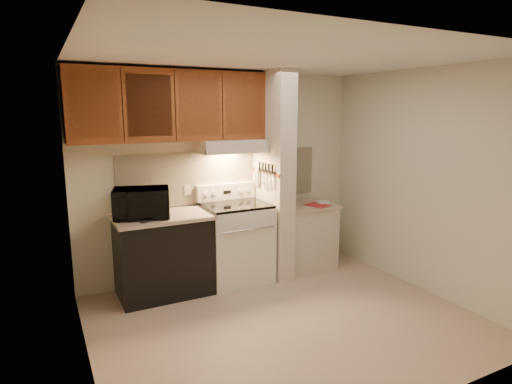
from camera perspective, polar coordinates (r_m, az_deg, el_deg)
floor at (r=4.42m, az=3.85°, el=-16.62°), size 3.60×3.60×0.00m
ceiling at (r=3.95m, az=4.33°, el=17.55°), size 3.60×3.60×0.00m
wall_back at (r=5.32m, az=-4.33°, el=2.29°), size 3.60×2.50×0.02m
wall_left at (r=3.45m, az=-22.46°, el=-3.15°), size 0.02×3.00×2.50m
wall_right at (r=5.16m, az=21.44°, el=1.31°), size 0.02×3.00×2.50m
backsplash at (r=5.31m, az=-4.28°, el=2.12°), size 2.60×0.02×0.63m
range_body at (r=5.19m, az=-2.71°, el=-6.86°), size 0.76×0.65×0.92m
oven_window at (r=4.91m, az=-1.16°, el=-7.42°), size 0.50×0.01×0.30m
oven_handle at (r=4.81m, az=-0.97°, el=-5.05°), size 0.65×0.02×0.02m
cooktop at (r=5.07m, az=-2.76°, el=-1.74°), size 0.74×0.64×0.03m
range_backguard at (r=5.30m, az=-4.05°, el=0.07°), size 0.76×0.08×0.20m
range_display at (r=5.26m, az=-3.86°, el=-0.00°), size 0.10×0.01×0.04m
range_knob_left_outer at (r=5.16m, az=-6.71°, el=-0.27°), size 0.05×0.02×0.05m
range_knob_left_inner at (r=5.19m, az=-5.67°, el=-0.18°), size 0.05×0.02×0.05m
range_knob_right_inner at (r=5.33m, az=-2.08°, el=0.16°), size 0.05×0.02×0.05m
range_knob_right_outer at (r=5.38m, az=-1.11°, el=0.25°), size 0.05×0.02×0.05m
dishwasher_front at (r=4.93m, az=-12.20°, el=-8.38°), size 1.00×0.63×0.87m
left_countertop at (r=4.80m, az=-12.42°, el=-3.24°), size 1.04×0.67×0.04m
spoon_rest at (r=4.57m, az=-13.91°, el=-3.67°), size 0.23×0.15×0.02m
teal_jar at (r=4.89m, az=-13.40°, el=-2.18°), size 0.10×0.10×0.10m
outlet at (r=5.16m, az=-9.11°, el=0.23°), size 0.08×0.01×0.12m
microwave at (r=4.69m, az=-15.03°, el=-1.44°), size 0.65×0.52×0.32m
partition_pillar at (r=5.23m, az=2.32°, el=2.17°), size 0.22×0.70×2.50m
pillar_trim at (r=5.17m, az=1.21°, el=2.63°), size 0.01×0.70×0.04m
knife_strip at (r=5.12m, az=1.42°, el=2.78°), size 0.02×0.42×0.04m
knife_blade_a at (r=4.98m, az=2.23°, el=1.39°), size 0.01×0.03×0.16m
knife_handle_a at (r=4.96m, az=2.24°, el=3.10°), size 0.02×0.02×0.10m
knife_blade_b at (r=5.06m, az=1.76°, el=1.42°), size 0.01×0.04×0.18m
knife_handle_b at (r=5.04m, az=1.74°, el=3.22°), size 0.02×0.02×0.10m
knife_blade_c at (r=5.14m, az=1.28°, el=1.45°), size 0.01×0.04×0.20m
knife_handle_c at (r=5.11m, az=1.30°, el=3.33°), size 0.02×0.02×0.10m
knife_blade_d at (r=5.20m, az=0.90°, el=1.78°), size 0.01×0.04×0.16m
knife_handle_d at (r=5.17m, az=0.94°, el=3.42°), size 0.02×0.02×0.10m
knife_blade_e at (r=5.28m, az=0.40°, el=1.82°), size 0.01×0.04×0.18m
knife_handle_e at (r=5.25m, az=0.49°, el=3.52°), size 0.02×0.02×0.10m
oven_mitt at (r=5.32m, az=0.18°, el=2.08°), size 0.03×0.09×0.22m
right_cab_base at (r=5.66m, az=6.34°, el=-6.01°), size 0.70×0.60×0.81m
right_countertop at (r=5.55m, az=6.43°, el=-1.81°), size 0.74×0.64×0.04m
red_folder at (r=5.48m, az=8.18°, el=-1.74°), size 0.29×0.34×0.01m
white_box at (r=5.58m, az=8.89°, el=-1.39°), size 0.14×0.10×0.04m
range_hood at (r=5.08m, az=-3.42°, el=6.16°), size 0.78×0.44×0.15m
hood_lip at (r=4.89m, az=-2.41°, el=5.46°), size 0.78×0.04×0.06m
upper_cabinets at (r=4.87m, az=-11.29°, el=11.20°), size 2.18×0.33×0.77m
cab_door_a at (r=4.55m, az=-20.82°, el=10.76°), size 0.46×0.01×0.63m
cab_gap_a at (r=4.59m, az=-17.39°, el=10.96°), size 0.01×0.01×0.73m
cab_door_b at (r=4.65m, az=-14.02°, el=11.12°), size 0.46×0.01×0.63m
cab_gap_b at (r=4.72m, az=-10.74°, el=11.24°), size 0.01×0.01×0.73m
cab_door_c at (r=4.80m, az=-7.56°, el=11.32°), size 0.46×0.01×0.63m
cab_gap_c at (r=4.90m, az=-4.50°, el=11.36°), size 0.01×0.01×0.73m
cab_door_d at (r=5.01m, az=-1.57°, el=11.38°), size 0.46×0.01×0.63m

